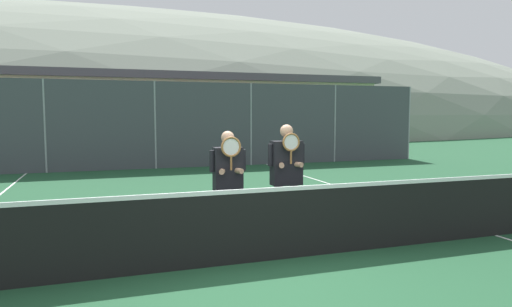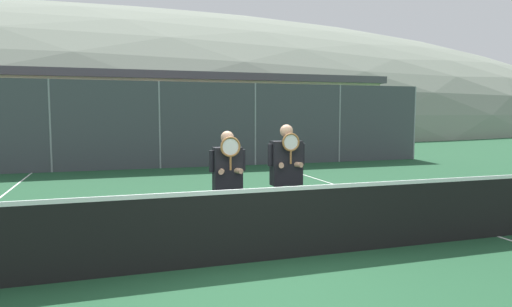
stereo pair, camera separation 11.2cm
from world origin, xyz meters
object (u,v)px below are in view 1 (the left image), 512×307
Objects in this scene: player_center_left at (286,172)px; car_center at (221,139)px; player_leftmost at (228,179)px; car_left_of_center at (93,139)px.

car_center is (2.11, 12.30, -0.17)m from player_center_left.
car_center is at bearing 80.27° from player_center_left.
car_center is (3.04, 12.31, -0.11)m from player_leftmost.
car_left_of_center is 5.09m from car_center.
car_left_of_center is (-2.98, 12.27, -0.12)m from player_center_left.
car_left_of_center is at bearing -179.63° from car_center.
player_center_left is 12.48m from car_center.
car_center is at bearing 0.37° from car_left_of_center.
player_leftmost is 0.93m from player_center_left.
player_leftmost is 0.38× the size of car_center.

